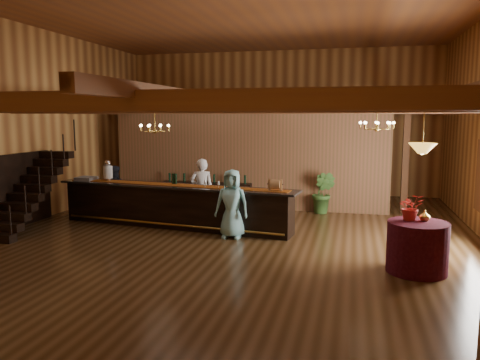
% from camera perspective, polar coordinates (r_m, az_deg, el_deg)
% --- Properties ---
extents(floor, '(14.00, 14.00, 0.00)m').
position_cam_1_polar(floor, '(12.00, -0.61, -6.68)').
color(floor, '#52371E').
rests_on(floor, ground).
extents(ceiling, '(14.00, 14.00, 0.00)m').
position_cam_1_polar(ceiling, '(11.88, -0.65, 19.95)').
color(ceiling, brown).
rests_on(ceiling, wall_back).
extents(wall_back, '(12.00, 0.10, 5.50)m').
position_cam_1_polar(wall_back, '(18.48, 4.78, 7.00)').
color(wall_back, '#C48D44').
rests_on(wall_back, floor).
extents(wall_front, '(12.00, 0.10, 5.50)m').
position_cam_1_polar(wall_front, '(5.14, -20.35, 4.53)').
color(wall_front, '#C48D44').
rests_on(wall_front, floor).
extents(wall_left, '(0.10, 14.00, 5.50)m').
position_cam_1_polar(wall_left, '(14.33, -24.70, 6.10)').
color(wall_left, '#C48D44').
rests_on(wall_left, floor).
extents(beam_grid, '(11.90, 13.90, 0.39)m').
position_cam_1_polar(beam_grid, '(12.11, -0.03, 8.95)').
color(beam_grid, brown).
rests_on(beam_grid, wall_left).
extents(support_posts, '(9.20, 10.20, 3.20)m').
position_cam_1_polar(support_posts, '(11.22, -1.25, 0.64)').
color(support_posts, brown).
rests_on(support_posts, floor).
extents(partition_wall, '(9.00, 0.18, 3.10)m').
position_cam_1_polar(partition_wall, '(15.20, 0.81, 2.33)').
color(partition_wall, brown).
rests_on(partition_wall, floor).
extents(staircase, '(1.00, 2.80, 2.00)m').
position_cam_1_polar(staircase, '(13.56, -24.39, -1.38)').
color(staircase, black).
rests_on(staircase, floor).
extents(backroom_boxes, '(4.10, 0.60, 1.10)m').
position_cam_1_polar(backroom_boxes, '(17.23, 2.96, -0.45)').
color(backroom_boxes, black).
rests_on(backroom_boxes, floor).
extents(tasting_bar, '(6.95, 1.70, 1.16)m').
position_cam_1_polar(tasting_bar, '(12.85, -8.03, -3.11)').
color(tasting_bar, black).
rests_on(tasting_bar, floor).
extents(beverage_dispenser, '(0.26, 0.26, 0.60)m').
position_cam_1_polar(beverage_dispenser, '(13.93, -15.79, 1.07)').
color(beverage_dispenser, silver).
rests_on(beverage_dispenser, tasting_bar).
extents(glass_rack_tray, '(0.50, 0.50, 0.10)m').
position_cam_1_polar(glass_rack_tray, '(14.29, -18.24, 0.17)').
color(glass_rack_tray, gray).
rests_on(glass_rack_tray, tasting_bar).
extents(raffle_drum, '(0.34, 0.24, 0.30)m').
position_cam_1_polar(raffle_drum, '(11.58, 4.32, -0.53)').
color(raffle_drum, '#A5713F').
rests_on(raffle_drum, tasting_bar).
extents(bar_bottle_0, '(0.07, 0.07, 0.30)m').
position_cam_1_polar(bar_bottle_0, '(12.90, -8.16, 0.15)').
color(bar_bottle_0, black).
rests_on(bar_bottle_0, tasting_bar).
extents(bar_bottle_1, '(0.07, 0.07, 0.30)m').
position_cam_1_polar(bar_bottle_1, '(12.86, -7.85, 0.13)').
color(bar_bottle_1, black).
rests_on(bar_bottle_1, tasting_bar).
extents(backbar_shelf, '(3.00, 0.59, 0.84)m').
position_cam_1_polar(backbar_shelf, '(15.42, -4.07, -1.84)').
color(backbar_shelf, black).
rests_on(backbar_shelf, floor).
extents(round_table, '(1.14, 1.14, 0.99)m').
position_cam_1_polar(round_table, '(9.71, 20.79, -7.67)').
color(round_table, '#491121').
rests_on(round_table, floor).
extents(chandelier_left, '(0.80, 0.80, 0.65)m').
position_cam_1_polar(chandelier_left, '(12.32, -10.34, 6.30)').
color(chandelier_left, gold).
rests_on(chandelier_left, beam_grid).
extents(chandelier_right, '(0.80, 0.80, 0.57)m').
position_cam_1_polar(chandelier_right, '(11.65, 16.34, 6.45)').
color(chandelier_right, gold).
rests_on(chandelier_right, beam_grid).
extents(pendant_lamp, '(0.52, 0.52, 0.90)m').
position_cam_1_polar(pendant_lamp, '(9.40, 21.36, 3.63)').
color(pendant_lamp, gold).
rests_on(pendant_lamp, beam_grid).
extents(bartender, '(0.76, 0.62, 1.81)m').
position_cam_1_polar(bartender, '(13.34, -4.68, -1.25)').
color(bartender, white).
rests_on(bartender, floor).
extents(staff_second, '(0.84, 0.71, 1.55)m').
position_cam_1_polar(staff_second, '(14.46, -15.10, -1.32)').
color(staff_second, black).
rests_on(staff_second, floor).
extents(guest, '(0.84, 0.56, 1.71)m').
position_cam_1_polar(guest, '(11.53, -1.00, -2.91)').
color(guest, '#89D0D6').
rests_on(guest, floor).
extents(floor_plant, '(0.88, 0.80, 1.31)m').
position_cam_1_polar(floor_plant, '(14.65, 10.12, -1.53)').
color(floor_plant, '#355E23').
rests_on(floor_plant, floor).
extents(table_flowers, '(0.56, 0.51, 0.53)m').
position_cam_1_polar(table_flowers, '(9.64, 20.10, -3.12)').
color(table_flowers, red).
rests_on(table_flowers, round_table).
extents(table_vase, '(0.20, 0.20, 0.33)m').
position_cam_1_polar(table_vase, '(9.69, 21.60, -3.72)').
color(table_vase, gold).
rests_on(table_vase, round_table).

